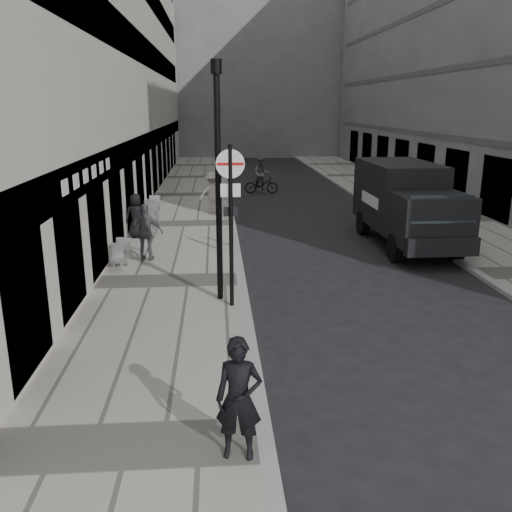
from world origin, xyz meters
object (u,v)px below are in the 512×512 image
(walking_man, at_px, (239,399))
(cyclist, at_px, (261,179))
(sign_post, at_px, (231,205))
(lamppost, at_px, (218,172))
(panel_van, at_px, (406,200))

(walking_man, xyz_separation_m, cyclist, (2.31, 24.10, -0.21))
(sign_post, relative_size, lamppost, 0.68)
(walking_man, relative_size, sign_post, 0.45)
(sign_post, bearing_deg, panel_van, 43.16)
(sign_post, height_order, panel_van, sign_post)
(walking_man, distance_m, cyclist, 24.22)
(panel_van, bearing_deg, sign_post, -137.09)
(sign_post, height_order, lamppost, lamppost)
(walking_man, bearing_deg, lamppost, 100.68)
(walking_man, relative_size, cyclist, 0.87)
(panel_van, distance_m, cyclist, 12.90)
(lamppost, bearing_deg, panel_van, 39.49)
(lamppost, bearing_deg, cyclist, 81.90)
(walking_man, bearing_deg, sign_post, 98.17)
(walking_man, height_order, sign_post, sign_post)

